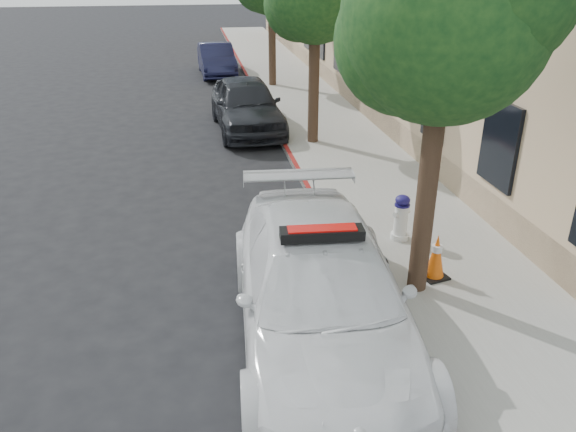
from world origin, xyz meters
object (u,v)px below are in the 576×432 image
at_px(parked_car_far, 216,60).
at_px(police_car, 320,291).
at_px(parked_car_mid, 246,105).
at_px(fire_hydrant, 401,218).
at_px(traffic_cone, 436,256).

bearing_deg(parked_car_far, police_car, -91.60).
relative_size(parked_car_mid, fire_hydrant, 5.44).
distance_m(parked_car_far, fire_hydrant, 17.72).
relative_size(parked_car_mid, parked_car_far, 1.13).
bearing_deg(fire_hydrant, police_car, -153.42).
bearing_deg(police_car, traffic_cone, 31.60).
height_order(police_car, traffic_cone, police_car).
distance_m(fire_hydrant, traffic_cone, 1.44).
relative_size(parked_car_mid, traffic_cone, 6.15).
distance_m(parked_car_mid, traffic_cone, 9.93).
bearing_deg(parked_car_mid, police_car, -93.50).
xyz_separation_m(parked_car_mid, traffic_cone, (2.11, -9.70, -0.28)).
bearing_deg(parked_car_far, fire_hydrant, -84.57).
distance_m(parked_car_mid, fire_hydrant, 8.51).
bearing_deg(traffic_cone, parked_car_far, 97.59).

